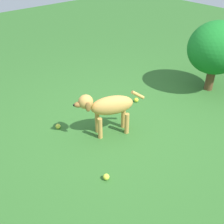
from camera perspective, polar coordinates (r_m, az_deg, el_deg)
name	(u,v)px	position (r m, az deg, el deg)	size (l,w,h in m)	color
ground	(127,128)	(3.61, 3.20, -3.35)	(14.00, 14.00, 0.00)	#2D6026
dog	(108,107)	(3.31, -0.85, 1.11)	(0.82, 0.43, 0.59)	#C69347
tennis_ball_0	(136,100)	(4.16, 5.00, 2.48)	(0.07, 0.07, 0.07)	yellow
tennis_ball_1	(106,177)	(2.92, -1.20, -13.17)	(0.07, 0.07, 0.07)	#C9D93A
tennis_ball_2	(58,126)	(3.65, -11.02, -2.90)	(0.07, 0.07, 0.07)	#C7D641
shrub_far	(217,48)	(4.50, 20.70, 12.21)	(0.92, 0.83, 1.09)	brown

